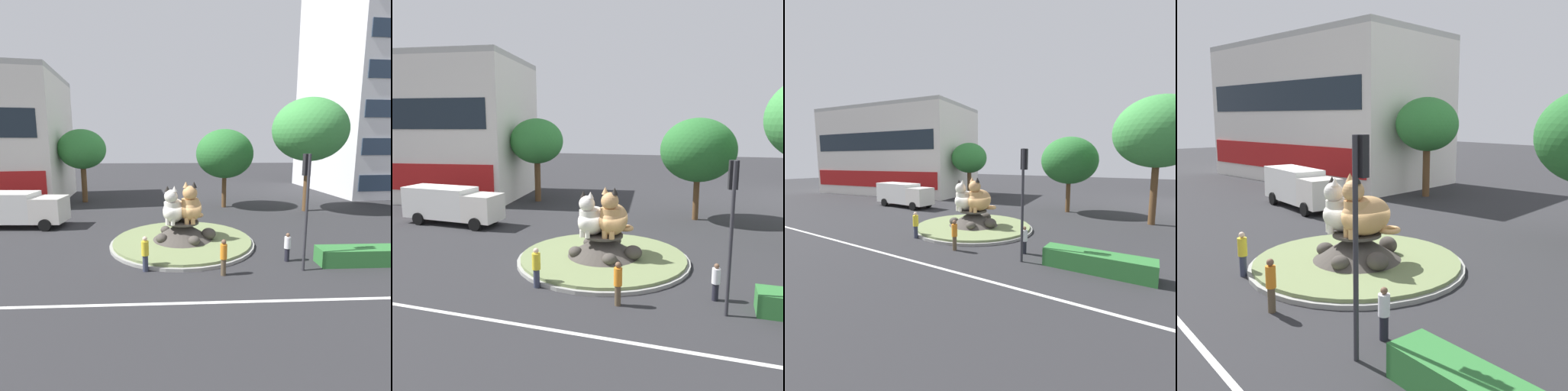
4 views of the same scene
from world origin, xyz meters
The scene contains 13 objects.
ground_plane centered at (0.00, 0.00, 0.00)m, with size 160.00×160.00×0.00m, color #28282B.
lane_centreline centered at (0.00, -7.48, 0.00)m, with size 112.00×0.20×0.01m, color silver.
roundabout_island centered at (0.01, 0.01, 0.46)m, with size 9.01×9.01×1.46m.
cat_statue_white centered at (-0.54, -0.27, 2.32)m, with size 1.95×2.34×2.35m.
cat_statue_calico centered at (0.51, -0.03, 2.40)m, with size 1.76×2.59×2.59m.
traffic_light_mast centered at (6.00, -4.43, 4.02)m, with size 0.36×0.46×5.83m.
shophouse_block centered at (-24.66, 14.55, 6.77)m, with size 25.12×15.08×13.56m.
second_tree_near_tower centered at (-10.44, 14.66, 5.64)m, with size 4.91×4.91×7.77m.
third_tree_left centered at (4.23, 11.21, 5.27)m, with size 5.57×5.57×7.66m.
pedestrian_white_shirt centered at (5.63, -3.27, 0.83)m, with size 0.34×0.34×1.57m.
pedestrian_orange_shirt centered at (1.93, -4.90, 0.97)m, with size 0.33×0.33×1.80m.
pedestrian_yellow_shirt centered at (-1.89, -4.23, 0.95)m, with size 0.37×0.37×1.80m.
delivery_box_truck centered at (-12.65, 4.56, 1.49)m, with size 7.43×2.81×2.67m.
Camera 2 is at (5.19, -19.27, 7.00)m, focal length 36.23 mm.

